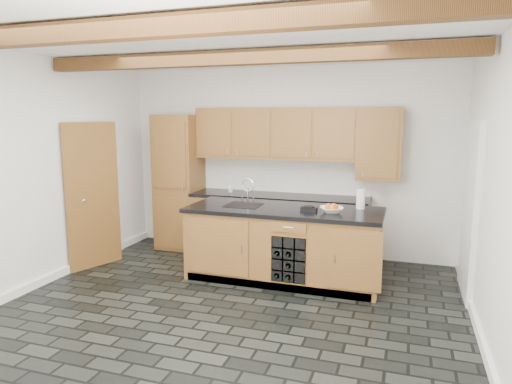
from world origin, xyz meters
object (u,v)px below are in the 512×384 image
at_px(island, 284,244).
at_px(paper_towel, 361,199).
at_px(fruit_bowl, 332,210).
at_px(kitchen_scale, 309,209).

height_order(island, paper_towel, paper_towel).
xyz_separation_m(island, paper_towel, (0.91, 0.27, 0.59)).
height_order(island, fruit_bowl, fruit_bowl).
xyz_separation_m(island, kitchen_scale, (0.33, -0.06, 0.49)).
bearing_deg(paper_towel, island, -163.35).
distance_m(fruit_bowl, paper_towel, 0.47).
bearing_deg(island, kitchen_scale, -10.16).
bearing_deg(fruit_bowl, kitchen_scale, 178.32).
bearing_deg(paper_towel, fruit_bowl, -132.03).
bearing_deg(island, paper_towel, 16.65).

